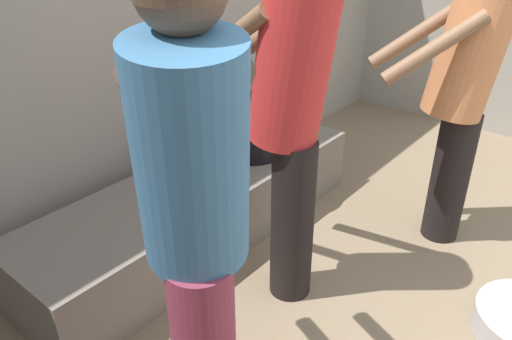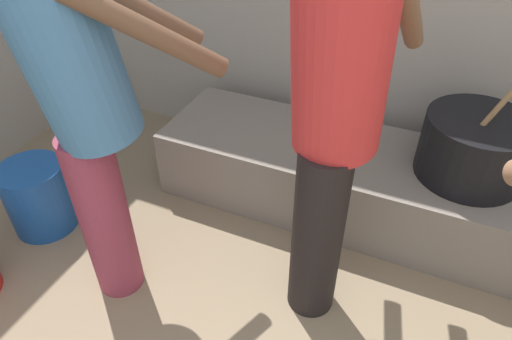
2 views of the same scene
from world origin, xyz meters
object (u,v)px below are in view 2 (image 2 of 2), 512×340
bucket_blue_plastic (39,197)px  cook_in_red_shirt (335,108)px  cooking_pot_main (474,148)px  cook_in_blue_shirt (82,98)px

bucket_blue_plastic → cook_in_red_shirt: bearing=5.6°
cooking_pot_main → bucket_blue_plastic: bearing=-157.8°
cook_in_red_shirt → cooking_pot_main: bearing=52.1°
cook_in_red_shirt → bucket_blue_plastic: bearing=-174.4°
cooking_pot_main → bucket_blue_plastic: (-1.91, -0.78, -0.34)m
cooking_pot_main → cook_in_blue_shirt: size_ratio=0.46×
cook_in_blue_shirt → bucket_blue_plastic: 0.98m
cooking_pot_main → cook_in_red_shirt: 0.92m
cook_in_blue_shirt → bucket_blue_plastic: bearing=168.4°
cooking_pot_main → cook_in_red_shirt: bearing=-127.9°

